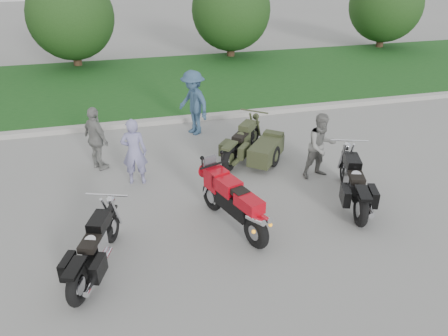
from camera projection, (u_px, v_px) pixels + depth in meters
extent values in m
plane|color=gray|center=(217.00, 233.00, 8.43)|extent=(80.00, 80.00, 0.00)
cube|color=#A5A39B|center=(171.00, 120.00, 13.54)|extent=(60.00, 0.30, 0.15)
cube|color=#22571D|center=(155.00, 83.00, 17.11)|extent=(60.00, 8.00, 0.14)
cylinder|color=#3F2B1C|center=(77.00, 55.00, 19.06)|extent=(0.36, 0.36, 1.20)
sphere|color=#1D3914|center=(71.00, 16.00, 18.32)|extent=(3.60, 3.60, 3.60)
cylinder|color=#3F2B1C|center=(231.00, 46.00, 20.63)|extent=(0.36, 0.36, 1.20)
sphere|color=#1D3914|center=(231.00, 10.00, 19.89)|extent=(3.60, 3.60, 3.60)
cylinder|color=#3F2B1C|center=(381.00, 38.00, 22.42)|extent=(0.36, 0.36, 1.20)
sphere|color=#1D3914|center=(386.00, 5.00, 21.68)|extent=(3.60, 3.60, 3.60)
torus|color=black|center=(256.00, 232.00, 7.93)|extent=(0.40, 0.68, 0.65)
torus|color=black|center=(212.00, 196.00, 9.05)|extent=(0.32, 0.63, 0.63)
cube|color=black|center=(234.00, 203.00, 8.33)|extent=(0.58, 0.98, 0.37)
cube|color=#B10713|center=(227.00, 185.00, 8.38)|extent=(0.52, 0.66, 0.27)
cube|color=#B10713|center=(249.00, 203.00, 7.87)|extent=(0.48, 0.65, 0.23)
cube|color=black|center=(239.00, 191.00, 8.08)|extent=(0.38, 0.43, 0.10)
cube|color=#B10713|center=(217.00, 179.00, 8.69)|extent=(0.47, 0.51, 0.42)
cylinder|color=silver|center=(256.00, 220.00, 7.70)|extent=(0.27, 0.50, 0.23)
cylinder|color=silver|center=(262.00, 217.00, 7.77)|extent=(0.27, 0.50, 0.23)
torus|color=black|center=(78.00, 286.00, 6.69)|extent=(0.38, 0.67, 0.65)
torus|color=black|center=(112.00, 227.00, 8.10)|extent=(0.32, 0.62, 0.62)
cube|color=black|center=(96.00, 249.00, 7.36)|extent=(0.60, 1.16, 0.13)
cube|color=silver|center=(95.00, 246.00, 7.32)|extent=(0.42, 0.51, 0.34)
cube|color=black|center=(99.00, 223.00, 7.45)|extent=(0.44, 0.59, 0.21)
cube|color=black|center=(91.00, 243.00, 7.11)|extent=(0.42, 0.54, 0.12)
cube|color=black|center=(74.00, 268.00, 6.53)|extent=(0.38, 0.57, 0.06)
cylinder|color=silver|center=(100.00, 269.00, 7.10)|extent=(0.46, 1.03, 0.10)
torus|color=black|center=(361.00, 210.00, 8.54)|extent=(0.39, 0.72, 0.70)
torus|color=black|center=(345.00, 170.00, 10.06)|extent=(0.32, 0.67, 0.66)
cube|color=black|center=(353.00, 184.00, 9.25)|extent=(0.60, 1.25, 0.14)
cube|color=silver|center=(353.00, 181.00, 9.22)|extent=(0.44, 0.54, 0.36)
cube|color=black|center=(352.00, 162.00, 9.36)|extent=(0.45, 0.63, 0.23)
cube|color=black|center=(356.00, 177.00, 8.99)|extent=(0.44, 0.58, 0.12)
cube|color=black|center=(364.00, 193.00, 8.37)|extent=(0.39, 0.61, 0.06)
cylinder|color=silver|center=(365.00, 199.00, 8.99)|extent=(0.45, 1.11, 0.10)
torus|color=black|center=(230.00, 159.00, 10.57)|extent=(0.55, 0.62, 0.66)
torus|color=black|center=(254.00, 136.00, 11.87)|extent=(0.49, 0.55, 0.62)
cube|color=black|center=(242.00, 143.00, 11.18)|extent=(0.91, 1.04, 0.14)
cube|color=#353C23|center=(242.00, 141.00, 11.15)|extent=(0.50, 0.52, 0.34)
cube|color=#353C23|center=(247.00, 127.00, 11.26)|extent=(0.55, 0.59, 0.21)
cube|color=black|center=(240.00, 136.00, 10.95)|extent=(0.52, 0.55, 0.12)
cube|color=#353C23|center=(230.00, 146.00, 10.41)|extent=(0.51, 0.55, 0.06)
cylinder|color=#353C23|center=(243.00, 155.00, 10.91)|extent=(0.76, 0.89, 0.10)
cube|color=#353C23|center=(266.00, 150.00, 10.86)|extent=(1.22, 1.32, 0.44)
torus|color=black|center=(275.00, 156.00, 10.82)|extent=(0.44, 0.49, 0.55)
imported|color=#8280AE|center=(134.00, 152.00, 9.86)|extent=(0.64, 0.48, 1.58)
imported|color=gray|center=(321.00, 146.00, 10.14)|extent=(0.83, 0.69, 1.57)
imported|color=#324E6B|center=(193.00, 103.00, 12.41)|extent=(1.15, 1.38, 1.86)
imported|color=gray|center=(96.00, 139.00, 10.48)|extent=(0.82, 1.00, 1.59)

